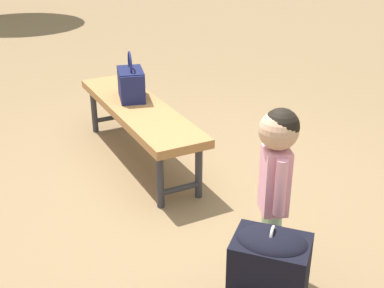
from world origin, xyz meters
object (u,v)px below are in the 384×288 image
Objects in this scene: child_standing at (276,170)px; park_bench at (138,113)px; handbag at (131,83)px; backpack_large at (269,279)px.

park_bench is at bearing -175.88° from child_standing.
park_bench is 4.37× the size of handbag.
backpack_large is (2.05, -0.12, -0.30)m from handbag.
park_bench is 1.60m from child_standing.
park_bench is at bearing 176.69° from backpack_large.
child_standing reaches higher than park_bench.
handbag is at bearing 176.57° from backpack_large.
child_standing is at bearing 143.78° from backpack_large.
handbag is at bearing -176.75° from child_standing.
handbag is (-0.17, 0.01, 0.18)m from park_bench.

